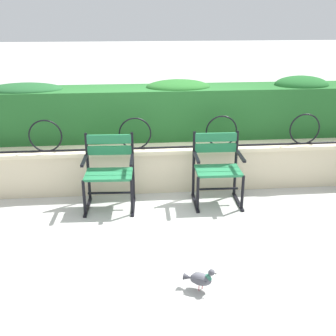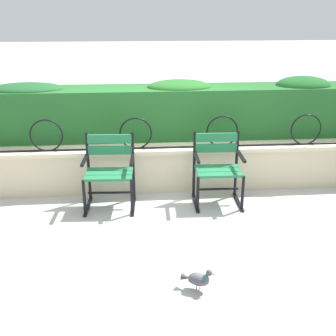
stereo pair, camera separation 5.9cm
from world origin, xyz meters
The scene contains 7 objects.
ground_plane centered at (0.00, 0.00, 0.00)m, with size 60.00×60.00×0.00m, color #ADADA8.
stone_wall centered at (0.00, 0.80, 0.30)m, with size 6.64×0.41×0.59m.
iron_arch_fence centered at (-0.30, 0.73, 0.77)m, with size 6.12×0.02×0.42m.
hedge_row centered at (0.02, 1.31, 0.97)m, with size 6.51×0.66×0.82m.
park_chair_left centered at (-0.69, 0.32, 0.47)m, with size 0.62×0.55×0.89m.
park_chair_right centered at (0.63, 0.32, 0.46)m, with size 0.60×0.54×0.87m.
pigeon_near_chairs centered at (0.13, -1.46, 0.11)m, with size 0.28×0.18×0.22m.
Camera 1 is at (-0.44, -4.46, 2.27)m, focal length 44.93 mm.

